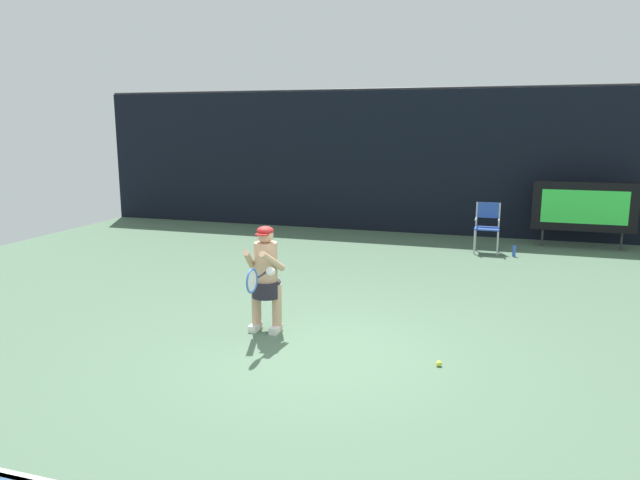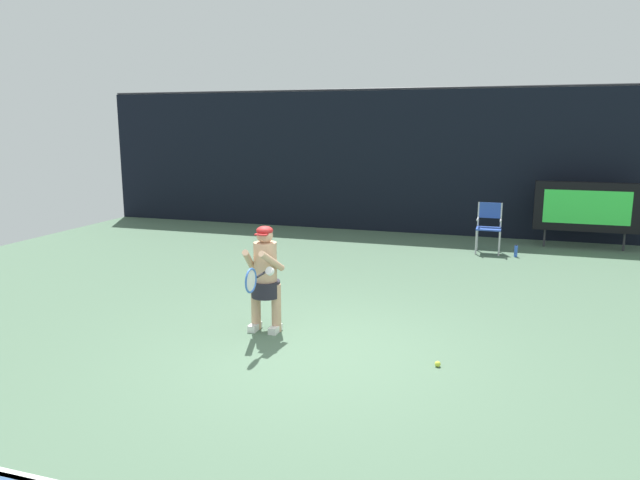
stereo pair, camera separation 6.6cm
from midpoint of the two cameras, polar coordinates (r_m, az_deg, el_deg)
ground at (r=7.20m, az=-0.63°, el=-11.45°), size 18.00×22.00×0.03m
backdrop_screen at (r=15.17m, az=9.76°, el=7.42°), size 18.00×0.12×3.66m
scoreboard at (r=14.41m, az=24.08°, el=2.97°), size 2.20×0.21×1.50m
umpire_chair at (r=13.30m, az=15.76°, el=1.48°), size 0.52×0.44×1.08m
water_bottle at (r=13.11m, az=18.15°, el=-1.00°), size 0.07×0.07×0.27m
tennis_player at (r=7.91m, az=-5.52°, el=-3.40°), size 0.53×0.61×1.44m
tennis_racket at (r=7.24m, az=-6.80°, el=-3.90°), size 0.03×0.60×0.31m
tennis_ball_loose at (r=7.09m, az=11.18°, el=-11.66°), size 0.07×0.07×0.07m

